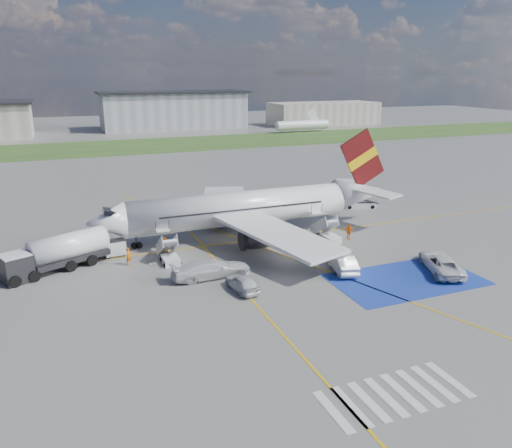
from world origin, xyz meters
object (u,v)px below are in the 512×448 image
(van_white_b, at_px, (211,266))
(car_silver_a, at_px, (242,283))
(belt_loader, at_px, (360,205))
(van_white_a, at_px, (441,260))
(gpu_cart, at_px, (115,249))
(airliner, at_px, (251,207))
(fuel_tanker, at_px, (57,256))
(car_silver_b, at_px, (343,263))

(van_white_b, bearing_deg, car_silver_a, -157.21)
(belt_loader, relative_size, van_white_a, 0.87)
(car_silver_a, bearing_deg, van_white_b, -73.79)
(belt_loader, bearing_deg, van_white_b, -130.37)
(gpu_cart, distance_m, car_silver_a, 16.18)
(airliner, height_order, car_silver_a, airliner)
(gpu_cart, xyz_separation_m, belt_loader, (34.91, 7.10, -0.44))
(belt_loader, bearing_deg, fuel_tanker, -148.85)
(car_silver_a, relative_size, van_white_a, 0.76)
(fuel_tanker, relative_size, gpu_cart, 4.61)
(fuel_tanker, height_order, gpu_cart, fuel_tanker)
(belt_loader, distance_m, van_white_a, 23.81)
(van_white_a, bearing_deg, car_silver_a, 14.73)
(fuel_tanker, xyz_separation_m, car_silver_b, (25.66, -10.60, -0.60))
(van_white_a, height_order, van_white_b, van_white_b)
(van_white_a, bearing_deg, airliner, -30.23)
(airliner, bearing_deg, car_silver_b, -73.77)
(gpu_cart, height_order, car_silver_a, gpu_cart)
(gpu_cart, relative_size, van_white_b, 0.40)
(airliner, xyz_separation_m, van_white_a, (13.05, -17.35, -2.33))
(car_silver_b, bearing_deg, van_white_a, 173.13)
(airliner, distance_m, car_silver_a, 16.19)
(fuel_tanker, relative_size, belt_loader, 2.12)
(gpu_cart, xyz_separation_m, van_white_b, (7.72, -9.26, 0.31))
(belt_loader, relative_size, van_white_b, 0.87)
(fuel_tanker, xyz_separation_m, van_white_b, (13.37, -7.32, -0.35))
(car_silver_a, relative_size, van_white_b, 0.76)
(airliner, relative_size, fuel_tanker, 3.55)
(airliner, bearing_deg, gpu_cart, -175.00)
(gpu_cart, bearing_deg, fuel_tanker, -166.88)
(car_silver_b, bearing_deg, fuel_tanker, -8.46)
(van_white_a, bearing_deg, car_silver_b, 1.98)
(gpu_cart, distance_m, belt_loader, 35.62)
(airliner, height_order, gpu_cart, airliner)
(fuel_tanker, height_order, car_silver_b, fuel_tanker)
(belt_loader, bearing_deg, car_silver_b, -108.59)
(belt_loader, height_order, van_white_b, van_white_b)
(airliner, distance_m, fuel_tanker, 21.95)
(gpu_cart, height_order, van_white_a, van_white_a)
(fuel_tanker, bearing_deg, airliner, -14.70)
(gpu_cart, height_order, belt_loader, gpu_cart)
(van_white_a, relative_size, van_white_b, 1.00)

